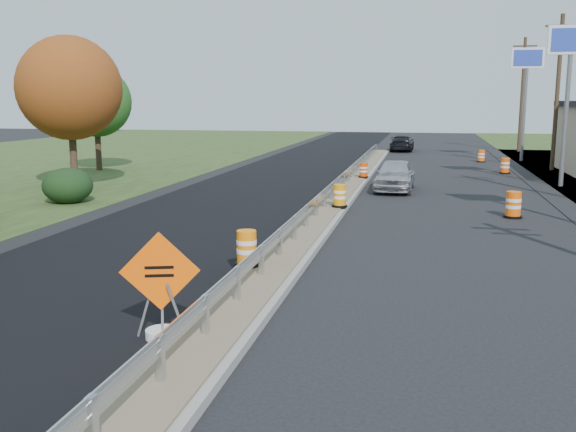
% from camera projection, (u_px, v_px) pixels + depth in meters
% --- Properties ---
extents(ground, '(140.00, 140.00, 0.00)m').
position_uv_depth(ground, '(295.00, 247.00, 19.16)').
color(ground, black).
rests_on(ground, ground).
extents(milled_overlay, '(7.20, 120.00, 0.01)m').
position_uv_depth(milled_overlay, '(244.00, 194.00, 29.68)').
color(milled_overlay, black).
rests_on(milled_overlay, ground).
extents(median, '(1.60, 55.00, 0.23)m').
position_uv_depth(median, '(332.00, 202.00, 26.84)').
color(median, gray).
rests_on(median, ground).
extents(guardrail, '(0.10, 46.15, 0.72)m').
position_uv_depth(guardrail, '(336.00, 184.00, 27.69)').
color(guardrail, silver).
rests_on(guardrail, median).
extents(pylon_sign_mid, '(2.20, 0.30, 7.90)m').
position_uv_depth(pylon_sign_mid, '(570.00, 55.00, 31.26)').
color(pylon_sign_mid, slate).
rests_on(pylon_sign_mid, ground).
extents(pylon_sign_north, '(2.20, 0.30, 7.90)m').
position_uv_depth(pylon_sign_north, '(527.00, 69.00, 44.73)').
color(pylon_sign_north, slate).
rests_on(pylon_sign_north, ground).
extents(utility_pole_nmid, '(1.90, 0.26, 9.40)m').
position_uv_depth(utility_pole_nmid, '(558.00, 90.00, 39.03)').
color(utility_pole_nmid, '#473523').
rests_on(utility_pole_nmid, ground).
extents(utility_pole_north, '(1.90, 0.26, 9.40)m').
position_uv_depth(utility_pole_north, '(522.00, 92.00, 53.47)').
color(utility_pole_north, '#473523').
rests_on(utility_pole_north, ground).
extents(hedge_north, '(2.09, 2.09, 1.52)m').
position_uv_depth(hedge_north, '(68.00, 186.00, 27.05)').
color(hedge_north, black).
rests_on(hedge_north, ground).
extents(tree_near_red, '(4.95, 4.95, 7.35)m').
position_uv_depth(tree_near_red, '(70.00, 88.00, 30.58)').
color(tree_near_red, '#473523').
rests_on(tree_near_red, ground).
extents(tree_near_back, '(4.29, 4.29, 6.37)m').
position_uv_depth(tree_near_back, '(96.00, 102.00, 39.01)').
color(tree_near_back, '#473523').
rests_on(tree_near_back, ground).
extents(caution_sign, '(1.39, 0.60, 2.00)m').
position_uv_depth(caution_sign, '(161.00, 312.00, 11.69)').
color(caution_sign, white).
rests_on(caution_sign, ground).
extents(barrel_median_near, '(0.61, 0.61, 0.90)m').
position_uv_depth(barrel_median_near, '(247.00, 249.00, 15.95)').
color(barrel_median_near, black).
rests_on(barrel_median_near, median).
extents(barrel_median_mid, '(0.60, 0.60, 0.88)m').
position_uv_depth(barrel_median_mid, '(340.00, 196.00, 24.80)').
color(barrel_median_mid, black).
rests_on(barrel_median_mid, median).
extents(barrel_median_far, '(0.53, 0.53, 0.78)m').
position_uv_depth(barrel_median_far, '(364.00, 171.00, 34.25)').
color(barrel_median_far, black).
rests_on(barrel_median_far, median).
extents(barrel_shoulder_near, '(0.67, 0.67, 0.99)m').
position_uv_depth(barrel_shoulder_near, '(513.00, 205.00, 23.75)').
color(barrel_shoulder_near, black).
rests_on(barrel_shoulder_near, ground).
extents(barrel_shoulder_mid, '(0.63, 0.63, 0.93)m').
position_uv_depth(barrel_shoulder_mid, '(505.00, 166.00, 38.08)').
color(barrel_shoulder_mid, black).
rests_on(barrel_shoulder_mid, ground).
extents(barrel_shoulder_far, '(0.58, 0.58, 0.85)m').
position_uv_depth(barrel_shoulder_far, '(481.00, 156.00, 45.15)').
color(barrel_shoulder_far, black).
rests_on(barrel_shoulder_far, ground).
extents(car_silver, '(1.92, 4.49, 1.51)m').
position_uv_depth(car_silver, '(395.00, 175.00, 30.93)').
color(car_silver, silver).
rests_on(car_silver, ground).
extents(car_dark_far, '(1.99, 4.71, 1.36)m').
position_uv_depth(car_dark_far, '(402.00, 143.00, 54.96)').
color(car_dark_far, black).
rests_on(car_dark_far, ground).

